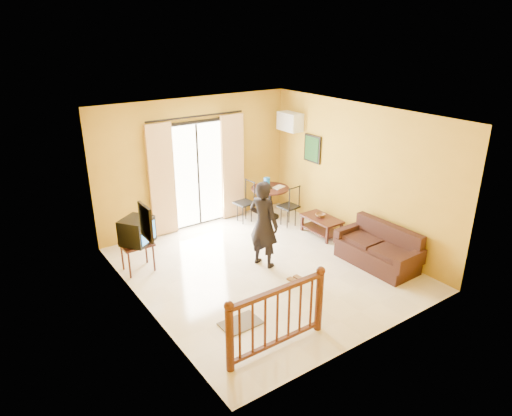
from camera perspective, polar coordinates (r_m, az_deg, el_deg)
ground at (r=8.43m, az=1.01°, el=-7.56°), size 5.00×5.00×0.00m
room_shell at (r=7.74m, az=1.09°, el=3.49°), size 5.00×5.00×5.00m
balcony_door at (r=9.87m, az=-7.24°, el=4.27°), size 2.25×0.14×2.46m
tv_table at (r=8.43m, az=-14.66°, el=-4.74°), size 0.54×0.45×0.54m
television at (r=8.31m, az=-14.65°, el=-2.79°), size 0.69×0.68×0.46m
picture_left at (r=6.64m, az=-13.60°, el=-1.74°), size 0.05×0.42×0.52m
dining_table at (r=10.40m, az=1.77°, el=1.76°), size 0.86×0.86×0.72m
water_jug at (r=10.22m, az=1.37°, el=3.10°), size 0.14×0.14×0.27m
serving_tray at (r=10.36m, az=2.82°, el=2.62°), size 0.31×0.24×0.02m
dining_chairs at (r=10.27m, az=1.25°, el=-1.92°), size 1.12×1.17×0.95m
air_conditioner at (r=10.36m, az=4.25°, el=10.72°), size 0.31×0.60×0.40m
botanical_print at (r=10.06m, az=7.06°, el=7.36°), size 0.05×0.50×0.60m
coffee_table at (r=9.72m, az=8.19°, el=-1.90°), size 0.49×0.88×0.39m
bowl at (r=9.69m, az=8.04°, el=-0.92°), size 0.26×0.26×0.07m
sofa at (r=8.75m, az=15.12°, el=-5.12°), size 0.76×1.59×0.75m
standing_person at (r=8.21m, az=0.96°, el=-2.03°), size 0.57×0.69×1.63m
stair_balustrade at (r=6.25m, az=2.68°, el=-13.04°), size 1.63×0.13×1.04m
doormat at (r=7.02m, az=-1.95°, el=-14.20°), size 0.61×0.41×0.02m
sandals at (r=8.09m, az=5.11°, el=-8.90°), size 0.27×0.26×0.03m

